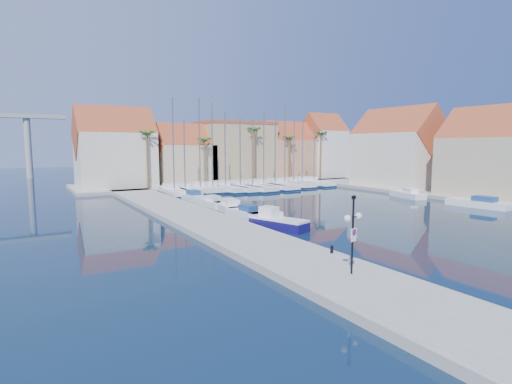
% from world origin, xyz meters
% --- Properties ---
extents(ground, '(260.00, 260.00, 0.00)m').
position_xyz_m(ground, '(0.00, 0.00, 0.00)').
color(ground, '#081B30').
rests_on(ground, ground).
extents(quay_west, '(6.00, 77.00, 0.50)m').
position_xyz_m(quay_west, '(-9.00, 13.50, 0.25)').
color(quay_west, gray).
rests_on(quay_west, ground).
extents(shore_north, '(54.00, 16.00, 0.50)m').
position_xyz_m(shore_north, '(10.00, 48.00, 0.25)').
color(shore_north, gray).
rests_on(shore_north, ground).
extents(shore_east, '(12.00, 60.00, 0.50)m').
position_xyz_m(shore_east, '(32.00, 15.00, 0.25)').
color(shore_east, gray).
rests_on(shore_east, ground).
extents(lamp_post, '(1.44, 0.65, 4.34)m').
position_xyz_m(lamp_post, '(-8.49, -7.08, 3.35)').
color(lamp_post, black).
rests_on(lamp_post, quay_west).
extents(bollard, '(0.20, 0.20, 0.50)m').
position_xyz_m(bollard, '(-6.60, -3.30, 0.75)').
color(bollard, black).
rests_on(bollard, quay_west).
extents(fishing_boat, '(3.56, 5.86, 1.94)m').
position_xyz_m(fishing_boat, '(-4.15, 6.84, 0.65)').
color(fishing_boat, '#130D50').
rests_on(fishing_boat, ground).
extents(motorboat_west_0, '(2.14, 5.87, 1.40)m').
position_xyz_m(motorboat_west_0, '(-3.88, 8.74, 0.51)').
color(motorboat_west_0, white).
rests_on(motorboat_west_0, ground).
extents(motorboat_west_1, '(2.15, 5.45, 1.40)m').
position_xyz_m(motorboat_west_1, '(-3.88, 13.14, 0.51)').
color(motorboat_west_1, white).
rests_on(motorboat_west_1, ground).
extents(motorboat_west_2, '(2.78, 6.88, 1.40)m').
position_xyz_m(motorboat_west_2, '(-3.34, 18.21, 0.51)').
color(motorboat_west_2, white).
rests_on(motorboat_west_2, ground).
extents(motorboat_west_3, '(1.96, 5.50, 1.40)m').
position_xyz_m(motorboat_west_3, '(-3.73, 22.05, 0.51)').
color(motorboat_west_3, white).
rests_on(motorboat_west_3, ground).
extents(motorboat_west_4, '(1.95, 6.01, 1.40)m').
position_xyz_m(motorboat_west_4, '(-3.63, 28.77, 0.51)').
color(motorboat_west_4, white).
rests_on(motorboat_west_4, ground).
extents(motorboat_east_0, '(3.03, 7.31, 1.40)m').
position_xyz_m(motorboat_east_0, '(24.01, 4.84, 0.51)').
color(motorboat_east_0, white).
rests_on(motorboat_east_0, ground).
extents(motorboat_east_1, '(3.20, 6.16, 1.40)m').
position_xyz_m(motorboat_east_1, '(23.98, 15.22, 0.51)').
color(motorboat_east_1, white).
rests_on(motorboat_east_1, ground).
extents(sailboat_0, '(3.24, 10.74, 14.50)m').
position_xyz_m(sailboat_0, '(-3.93, 35.83, 0.60)').
color(sailboat_0, white).
rests_on(sailboat_0, ground).
extents(sailboat_1, '(2.68, 9.88, 11.21)m').
position_xyz_m(sailboat_1, '(-1.93, 36.54, 0.57)').
color(sailboat_1, white).
rests_on(sailboat_1, ground).
extents(sailboat_2, '(2.40, 8.78, 14.79)m').
position_xyz_m(sailboat_2, '(0.61, 36.49, 0.65)').
color(sailboat_2, white).
rests_on(sailboat_2, ground).
extents(sailboat_3, '(2.36, 8.27, 14.14)m').
position_xyz_m(sailboat_3, '(2.60, 36.13, 0.65)').
color(sailboat_3, white).
rests_on(sailboat_3, ground).
extents(sailboat_4, '(3.93, 11.50, 12.85)m').
position_xyz_m(sailboat_4, '(4.74, 36.17, 0.57)').
color(sailboat_4, white).
rests_on(sailboat_4, ground).
extents(sailboat_5, '(3.26, 11.23, 11.89)m').
position_xyz_m(sailboat_5, '(7.16, 35.46, 0.56)').
color(sailboat_5, white).
rests_on(sailboat_5, ground).
extents(sailboat_6, '(4.12, 12.23, 11.72)m').
position_xyz_m(sailboat_6, '(9.26, 35.21, 0.55)').
color(sailboat_6, white).
rests_on(sailboat_6, ground).
extents(sailboat_7, '(2.89, 10.88, 13.29)m').
position_xyz_m(sailboat_7, '(12.01, 35.93, 0.58)').
color(sailboat_7, white).
rests_on(sailboat_7, ground).
extents(sailboat_8, '(3.38, 11.81, 12.19)m').
position_xyz_m(sailboat_8, '(13.85, 35.29, 0.56)').
color(sailboat_8, white).
rests_on(sailboat_8, ground).
extents(sailboat_9, '(2.67, 9.16, 14.25)m').
position_xyz_m(sailboat_9, '(16.55, 36.14, 0.63)').
color(sailboat_9, white).
rests_on(sailboat_9, ground).
extents(sailboat_10, '(3.28, 10.78, 12.18)m').
position_xyz_m(sailboat_10, '(18.51, 36.23, 0.57)').
color(sailboat_10, white).
rests_on(sailboat_10, ground).
extents(sailboat_11, '(2.70, 8.72, 12.37)m').
position_xyz_m(sailboat_11, '(20.62, 36.31, 0.61)').
color(sailboat_11, white).
rests_on(sailboat_11, ground).
extents(sailboat_12, '(3.05, 10.49, 11.15)m').
position_xyz_m(sailboat_12, '(23.08, 36.12, 0.56)').
color(sailboat_12, white).
rests_on(sailboat_12, ground).
extents(building_0, '(12.30, 9.00, 13.50)m').
position_xyz_m(building_0, '(-10.00, 47.00, 6.52)').
color(building_0, beige).
rests_on(building_0, shore_north).
extents(building_1, '(10.30, 8.00, 11.00)m').
position_xyz_m(building_1, '(2.00, 47.00, 5.30)').
color(building_1, tan).
rests_on(building_1, shore_north).
extents(building_2, '(14.20, 10.20, 11.50)m').
position_xyz_m(building_2, '(13.00, 48.00, 6.26)').
color(building_2, tan).
rests_on(building_2, shore_north).
extents(building_3, '(10.30, 8.00, 12.00)m').
position_xyz_m(building_3, '(25.00, 47.00, 5.86)').
color(building_3, '#B2745A').
rests_on(building_3, shore_north).
extents(building_4, '(8.30, 8.00, 14.00)m').
position_xyz_m(building_4, '(34.00, 46.00, 6.97)').
color(building_4, white).
rests_on(building_4, shore_north).
extents(building_5, '(9.00, 12.30, 12.50)m').
position_xyz_m(building_5, '(32.00, 8.00, 5.96)').
color(building_5, tan).
rests_on(building_5, shore_east).
extents(building_6, '(9.00, 14.30, 13.50)m').
position_xyz_m(building_6, '(32.00, 24.00, 6.52)').
color(building_6, beige).
rests_on(building_6, shore_east).
extents(palm_0, '(2.60, 2.60, 10.15)m').
position_xyz_m(palm_0, '(-6.00, 42.00, 9.08)').
color(palm_0, brown).
rests_on(palm_0, shore_north).
extents(palm_1, '(2.60, 2.60, 9.15)m').
position_xyz_m(palm_1, '(4.00, 42.00, 8.14)').
color(palm_1, brown).
rests_on(palm_1, shore_north).
extents(palm_2, '(2.60, 2.60, 11.15)m').
position_xyz_m(palm_2, '(14.00, 42.00, 10.02)').
color(palm_2, brown).
rests_on(palm_2, shore_north).
extents(palm_3, '(2.60, 2.60, 9.65)m').
position_xyz_m(palm_3, '(22.00, 42.00, 8.61)').
color(palm_3, brown).
rests_on(palm_3, shore_north).
extents(palm_4, '(2.60, 2.60, 10.65)m').
position_xyz_m(palm_4, '(30.00, 42.00, 9.55)').
color(palm_4, brown).
rests_on(palm_4, shore_north).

